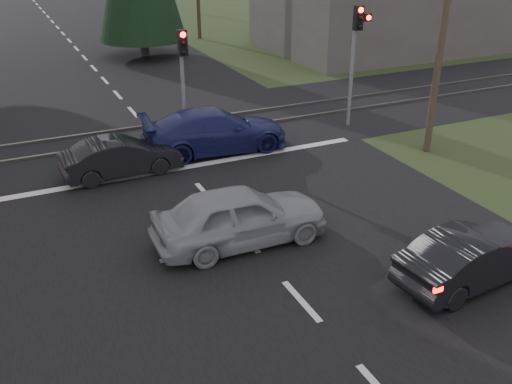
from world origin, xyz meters
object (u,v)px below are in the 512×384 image
dark_hatchback (474,257)px  traffic_signal_right (357,43)px  silver_car (240,216)px  blue_sedan (215,131)px  utility_pole_near (445,16)px  dark_car_far (121,157)px  traffic_signal_center (183,67)px

dark_hatchback → traffic_signal_right: bearing=-24.9°
dark_hatchback → silver_car: bearing=41.3°
traffic_signal_right → silver_car: 10.48m
traffic_signal_right → blue_sedan: bearing=-177.7°
utility_pole_near → dark_car_far: bearing=166.6°
blue_sedan → dark_car_far: (-3.54, -0.74, -0.13)m
traffic_signal_right → blue_sedan: 6.49m
utility_pole_near → dark_hatchback: 9.27m
silver_car → blue_sedan: silver_car is taller
traffic_signal_right → traffic_signal_center: traffic_signal_right is taller
dark_car_far → traffic_signal_right: bearing=-87.2°
traffic_signal_center → dark_hatchback: traffic_signal_center is taller
traffic_signal_center → blue_sedan: (0.59, -1.45, -2.05)m
traffic_signal_center → silver_car: 8.13m
utility_pole_near → dark_car_far: utility_pole_near is taller
traffic_signal_center → dark_car_far: size_ratio=1.08×
utility_pole_near → dark_car_far: 11.50m
utility_pole_near → blue_sedan: (-6.91, 3.23, -3.97)m
utility_pole_near → dark_hatchback: bearing=-123.5°
silver_car → blue_sedan: bearing=-14.8°
utility_pole_near → dark_hatchback: (-4.59, -6.94, -4.09)m
traffic_signal_right → utility_pole_near: bearing=-74.7°
traffic_signal_right → utility_pole_near: utility_pole_near is taller
traffic_signal_right → silver_car: traffic_signal_right is taller
traffic_signal_center → blue_sedan: 2.58m
traffic_signal_center → silver_car: traffic_signal_center is taller
traffic_signal_right → dark_hatchback: size_ratio=1.21×
dark_hatchback → blue_sedan: blue_sedan is taller
silver_car → dark_car_far: (-1.75, 5.59, -0.14)m
utility_pole_near → blue_sedan: utility_pole_near is taller
utility_pole_near → traffic_signal_right: bearing=105.3°
dark_hatchback → dark_car_far: (-5.86, 9.43, -0.01)m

